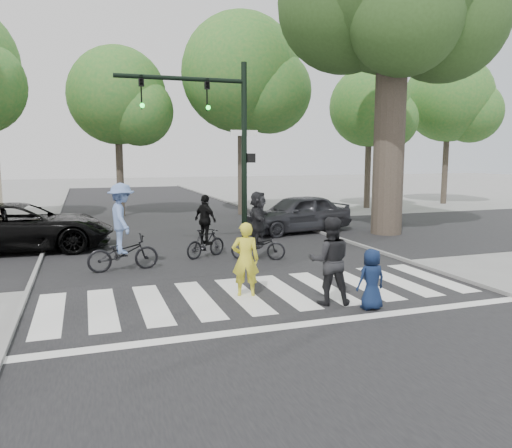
{
  "coord_description": "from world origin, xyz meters",
  "views": [
    {
      "loc": [
        -3.73,
        -9.28,
        3.11
      ],
      "look_at": [
        0.5,
        3.0,
        1.3
      ],
      "focal_mm": 35.0,
      "sensor_mm": 36.0,
      "label": 1
    }
  ],
  "objects_px": {
    "cyclist_mid": "(206,232)",
    "cyclist_left": "(122,233)",
    "pedestrian_adult": "(330,261)",
    "pedestrian_child": "(372,279)",
    "car_grey": "(297,214)",
    "traffic_signal": "(219,129)",
    "pedestrian_woman": "(245,259)",
    "cyclist_right": "(258,230)",
    "car_suv": "(22,227)"
  },
  "relations": [
    {
      "from": "pedestrian_woman",
      "to": "cyclist_mid",
      "type": "xyz_separation_m",
      "value": [
        0.13,
        4.34,
        -0.04
      ]
    },
    {
      "from": "traffic_signal",
      "to": "pedestrian_woman",
      "type": "height_order",
      "value": "traffic_signal"
    },
    {
      "from": "cyclist_mid",
      "to": "car_suv",
      "type": "relative_size",
      "value": 0.34
    },
    {
      "from": "cyclist_left",
      "to": "traffic_signal",
      "type": "bearing_deg",
      "value": 30.53
    },
    {
      "from": "traffic_signal",
      "to": "pedestrian_child",
      "type": "height_order",
      "value": "traffic_signal"
    },
    {
      "from": "traffic_signal",
      "to": "pedestrian_adult",
      "type": "bearing_deg",
      "value": -83.97
    },
    {
      "from": "pedestrian_woman",
      "to": "cyclist_right",
      "type": "relative_size",
      "value": 0.81
    },
    {
      "from": "pedestrian_woman",
      "to": "cyclist_left",
      "type": "distance_m",
      "value": 4.12
    },
    {
      "from": "car_suv",
      "to": "pedestrian_adult",
      "type": "bearing_deg",
      "value": -138.6
    },
    {
      "from": "pedestrian_adult",
      "to": "car_grey",
      "type": "xyz_separation_m",
      "value": [
        3.27,
        9.14,
        -0.16
      ]
    },
    {
      "from": "pedestrian_child",
      "to": "car_grey",
      "type": "relative_size",
      "value": 0.28
    },
    {
      "from": "pedestrian_adult",
      "to": "cyclist_left",
      "type": "distance_m",
      "value": 5.93
    },
    {
      "from": "car_grey",
      "to": "pedestrian_child",
      "type": "bearing_deg",
      "value": -24.96
    },
    {
      "from": "cyclist_left",
      "to": "pedestrian_adult",
      "type": "bearing_deg",
      "value": -49.46
    },
    {
      "from": "pedestrian_child",
      "to": "cyclist_right",
      "type": "height_order",
      "value": "cyclist_right"
    },
    {
      "from": "traffic_signal",
      "to": "car_grey",
      "type": "xyz_separation_m",
      "value": [
        3.95,
        2.77,
        -3.14
      ]
    },
    {
      "from": "car_suv",
      "to": "cyclist_mid",
      "type": "bearing_deg",
      "value": -115.97
    },
    {
      "from": "pedestrian_woman",
      "to": "cyclist_mid",
      "type": "relative_size",
      "value": 0.86
    },
    {
      "from": "traffic_signal",
      "to": "pedestrian_woman",
      "type": "bearing_deg",
      "value": -98.7
    },
    {
      "from": "cyclist_right",
      "to": "pedestrian_woman",
      "type": "bearing_deg",
      "value": -113.47
    },
    {
      "from": "cyclist_left",
      "to": "car_grey",
      "type": "xyz_separation_m",
      "value": [
        7.12,
        4.64,
        -0.26
      ]
    },
    {
      "from": "traffic_signal",
      "to": "car_grey",
      "type": "bearing_deg",
      "value": 35.03
    },
    {
      "from": "traffic_signal",
      "to": "car_suv",
      "type": "distance_m",
      "value": 7.11
    },
    {
      "from": "pedestrian_adult",
      "to": "cyclist_right",
      "type": "xyz_separation_m",
      "value": [
        0.04,
        4.65,
        -0.01
      ]
    },
    {
      "from": "pedestrian_adult",
      "to": "car_grey",
      "type": "bearing_deg",
      "value": -91.32
    },
    {
      "from": "pedestrian_woman",
      "to": "pedestrian_adult",
      "type": "distance_m",
      "value": 1.87
    },
    {
      "from": "cyclist_mid",
      "to": "cyclist_left",
      "type": "bearing_deg",
      "value": -158.56
    },
    {
      "from": "cyclist_left",
      "to": "cyclist_mid",
      "type": "height_order",
      "value": "cyclist_left"
    },
    {
      "from": "traffic_signal",
      "to": "car_grey",
      "type": "distance_m",
      "value": 5.75
    },
    {
      "from": "traffic_signal",
      "to": "cyclist_mid",
      "type": "distance_m",
      "value": 3.31
    },
    {
      "from": "pedestrian_child",
      "to": "cyclist_left",
      "type": "bearing_deg",
      "value": -51.17
    },
    {
      "from": "traffic_signal",
      "to": "pedestrian_child",
      "type": "relative_size",
      "value": 4.81
    },
    {
      "from": "pedestrian_adult",
      "to": "cyclist_left",
      "type": "height_order",
      "value": "cyclist_left"
    },
    {
      "from": "pedestrian_woman",
      "to": "pedestrian_child",
      "type": "distance_m",
      "value": 2.75
    },
    {
      "from": "cyclist_left",
      "to": "car_suv",
      "type": "relative_size",
      "value": 0.42
    },
    {
      "from": "pedestrian_adult",
      "to": "car_grey",
      "type": "relative_size",
      "value": 0.41
    },
    {
      "from": "car_suv",
      "to": "car_grey",
      "type": "xyz_separation_m",
      "value": [
        9.99,
        0.69,
        -0.02
      ]
    },
    {
      "from": "pedestrian_adult",
      "to": "cyclist_mid",
      "type": "bearing_deg",
      "value": -57.84
    },
    {
      "from": "traffic_signal",
      "to": "pedestrian_adult",
      "type": "height_order",
      "value": "traffic_signal"
    },
    {
      "from": "pedestrian_woman",
      "to": "cyclist_left",
      "type": "height_order",
      "value": "cyclist_left"
    },
    {
      "from": "cyclist_mid",
      "to": "car_grey",
      "type": "bearing_deg",
      "value": 38.36
    },
    {
      "from": "cyclist_right",
      "to": "cyclist_left",
      "type": "bearing_deg",
      "value": -177.9
    },
    {
      "from": "pedestrian_child",
      "to": "pedestrian_adult",
      "type": "xyz_separation_m",
      "value": [
        -0.63,
        0.61,
        0.3
      ]
    },
    {
      "from": "cyclist_left",
      "to": "cyclist_mid",
      "type": "bearing_deg",
      "value": 21.44
    },
    {
      "from": "pedestrian_child",
      "to": "cyclist_right",
      "type": "bearing_deg",
      "value": -86.06
    },
    {
      "from": "traffic_signal",
      "to": "cyclist_left",
      "type": "distance_m",
      "value": 4.68
    },
    {
      "from": "pedestrian_woman",
      "to": "car_suv",
      "type": "xyz_separation_m",
      "value": [
        -5.24,
        7.3,
        -0.04
      ]
    },
    {
      "from": "cyclist_left",
      "to": "pedestrian_woman",
      "type": "bearing_deg",
      "value": -54.64
    },
    {
      "from": "pedestrian_adult",
      "to": "traffic_signal",
      "type": "bearing_deg",
      "value": -65.6
    },
    {
      "from": "cyclist_mid",
      "to": "pedestrian_woman",
      "type": "bearing_deg",
      "value": -91.67
    }
  ]
}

